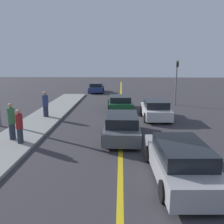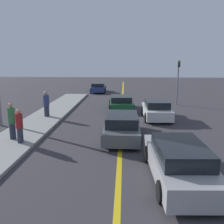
{
  "view_description": "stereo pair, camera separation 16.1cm",
  "coord_description": "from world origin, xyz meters",
  "views": [
    {
      "loc": [
        -0.0,
        1.47,
        4.09
      ],
      "look_at": [
        -0.48,
        14.52,
        1.33
      ],
      "focal_mm": 40.0,
      "sensor_mm": 36.0,
      "label": 1
    },
    {
      "loc": [
        0.16,
        1.47,
        4.09
      ],
      "look_at": [
        -0.48,
        14.52,
        1.33
      ],
      "focal_mm": 40.0,
      "sensor_mm": 36.0,
      "label": 2
    }
  ],
  "objects": [
    {
      "name": "traffic_light",
      "position": [
        4.97,
        24.18,
        2.45
      ],
      "size": [
        0.18,
        0.4,
        3.98
      ],
      "color": "slate",
      "rests_on": "ground_plane"
    },
    {
      "name": "pedestrian_by_sign",
      "position": [
        -5.29,
        18.46,
        1.03
      ],
      "size": [
        0.42,
        0.42,
        1.79
      ],
      "color": "#282D3D",
      "rests_on": "sidewalk_left"
    },
    {
      "name": "car_far_distant",
      "position": [
        2.44,
        18.69,
        0.64
      ],
      "size": [
        1.92,
        3.87,
        1.32
      ],
      "rotation": [
        0.0,
        0.0,
        0.02
      ],
      "color": "silver",
      "rests_on": "ground_plane"
    },
    {
      "name": "sidewalk_left",
      "position": [
        -5.38,
        15.08,
        0.07
      ],
      "size": [
        2.52,
        30.16,
        0.14
      ],
      "color": "gray",
      "rests_on": "ground_plane"
    },
    {
      "name": "car_near_right_lane",
      "position": [
        2.05,
        9.58,
        0.67
      ],
      "size": [
        2.04,
        4.8,
        1.37
      ],
      "rotation": [
        0.0,
        0.0,
        0.04
      ],
      "color": "#9E9EA3",
      "rests_on": "ground_plane"
    },
    {
      "name": "car_parked_left_lot",
      "position": [
        -0.08,
        21.82,
        0.58
      ],
      "size": [
        2.16,
        3.96,
        1.17
      ],
      "rotation": [
        0.0,
        0.0,
        0.05
      ],
      "color": "#144728",
      "rests_on": "ground_plane"
    },
    {
      "name": "pedestrian_far_standing",
      "position": [
        -5.45,
        13.32,
        1.07
      ],
      "size": [
        0.35,
        0.35,
        1.85
      ],
      "color": "#282D3D",
      "rests_on": "sidewalk_left"
    },
    {
      "name": "car_ahead_center",
      "position": [
        0.07,
        14.21,
        0.64
      ],
      "size": [
        1.97,
        4.59,
        1.31
      ],
      "rotation": [
        0.0,
        0.0,
        -0.01
      ],
      "color": "#4C5156",
      "rests_on": "ground_plane"
    },
    {
      "name": "road_center_line",
      "position": [
        0.0,
        18.0,
        0.0
      ],
      "size": [
        0.2,
        60.0,
        0.01
      ],
      "color": "gold",
      "rests_on": "ground_plane"
    },
    {
      "name": "pedestrian_mid_group",
      "position": [
        -4.83,
        12.76,
        0.98
      ],
      "size": [
        0.33,
        0.33,
        1.66
      ],
      "color": "#282D3D",
      "rests_on": "sidewalk_left"
    },
    {
      "name": "car_oncoming_far",
      "position": [
        -3.13,
        32.86,
        0.58
      ],
      "size": [
        1.96,
        3.91,
        1.19
      ],
      "rotation": [
        0.0,
        0.0,
        0.04
      ],
      "color": "navy",
      "rests_on": "ground_plane"
    }
  ]
}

